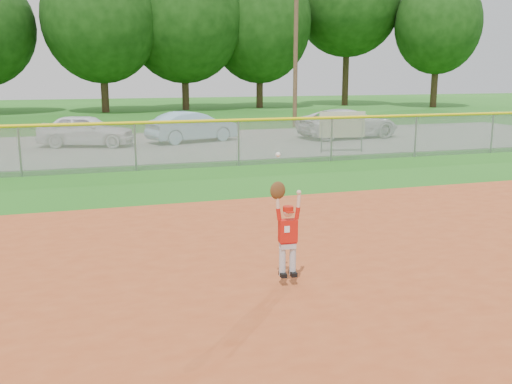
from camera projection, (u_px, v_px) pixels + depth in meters
ground at (207, 280)px, 8.50m from camera, size 120.00×120.00×0.00m
clay_infield at (273, 381)px, 5.70m from camera, size 24.00×16.00×0.04m
parking_strip at (121, 147)px, 23.42m from camera, size 44.00×10.00×0.03m
car_white_a at (86, 130)px, 23.33m from camera, size 4.15×2.67×1.31m
car_blue at (193, 127)px, 24.84m from camera, size 4.22×2.56×1.31m
car_white_b at (348, 123)px, 26.42m from camera, size 4.97×2.71×1.32m
sponsor_sign at (342, 126)px, 21.59m from camera, size 1.74×0.39×1.57m
outfield_fence at (135, 143)px, 17.65m from camera, size 40.06×0.10×1.55m
power_lines at (127, 38)px, 28.35m from camera, size 19.40×0.24×9.00m
tree_line at (106, 10)px, 42.57m from camera, size 62.37×13.00×14.43m
ballplayer at (286, 229)px, 8.06m from camera, size 0.46×0.20×1.79m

